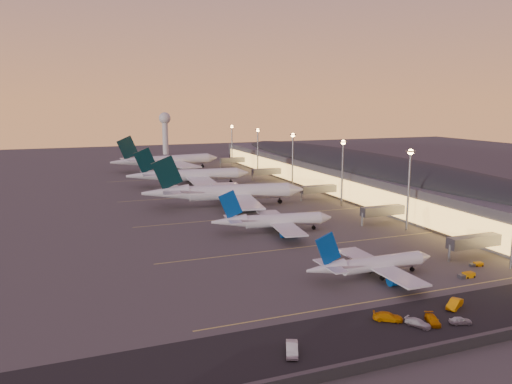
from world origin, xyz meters
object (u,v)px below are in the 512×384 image
at_px(airliner_wide_mid, 190,175).
at_px(service_van_a, 292,349).
at_px(airliner_narrow_north, 273,221).
at_px(radar_tower, 165,126).
at_px(service_van_d, 433,320).
at_px(airliner_narrow_south, 372,264).
at_px(service_van_f, 455,304).
at_px(baggage_tug_b, 477,264).
at_px(service_van_c, 418,323).
at_px(airliner_wide_far, 167,161).
at_px(baggage_tug_a, 467,275).
at_px(service_van_b, 388,317).
at_px(service_van_e, 460,320).
at_px(airliner_wide_near, 225,193).

relative_size(airliner_wide_mid, service_van_a, 11.15).
xyz_separation_m(airliner_wide_mid, service_van_a, (-24.29, -168.62, -4.06)).
relative_size(airliner_narrow_north, airliner_wide_mid, 0.65).
relative_size(airliner_narrow_north, radar_tower, 1.20).
height_order(service_van_a, service_van_d, service_van_a).
xyz_separation_m(airliner_narrow_south, service_van_f, (5.26, -20.98, -2.21)).
height_order(baggage_tug_b, service_van_c, service_van_c).
height_order(airliner_narrow_north, airliner_wide_far, airliner_wide_far).
bearing_deg(baggage_tug_a, airliner_narrow_south, 159.23).
height_order(airliner_narrow_south, baggage_tug_a, airliner_narrow_south).
distance_m(service_van_b, service_van_e, 13.07).
bearing_deg(airliner_wide_near, service_van_a, -93.65).
relative_size(service_van_a, service_van_e, 1.34).
height_order(baggage_tug_a, service_van_d, service_van_d).
height_order(airliner_wide_near, radar_tower, radar_tower).
relative_size(airliner_wide_near, service_van_e, 15.91).
xyz_separation_m(radar_tower, baggage_tug_a, (11.31, -301.00, -21.33)).
xyz_separation_m(airliner_wide_far, service_van_f, (12.91, -223.41, -4.62)).
relative_size(service_van_e, service_van_f, 0.75).
distance_m(airliner_wide_far, service_van_a, 229.73).
bearing_deg(radar_tower, baggage_tug_a, -87.85).
bearing_deg(service_van_a, service_van_b, 36.15).
relative_size(airliner_wide_mid, service_van_b, 10.92).
distance_m(airliner_narrow_south, airliner_wide_near, 90.06).
distance_m(airliner_narrow_north, airliner_wide_far, 156.29).
xyz_separation_m(airliner_narrow_north, service_van_d, (1.57, -71.18, -2.89)).
xyz_separation_m(radar_tower, service_van_f, (-4.06, -313.77, -20.99)).
xyz_separation_m(service_van_c, service_van_e, (7.95, -1.99, -0.00)).
relative_size(baggage_tug_b, service_van_a, 0.63).
height_order(service_van_c, service_van_d, service_van_d).
distance_m(airliner_wide_far, service_van_c, 227.55).
bearing_deg(airliner_wide_far, baggage_tug_b, -88.33).
height_order(baggage_tug_a, baggage_tug_b, baggage_tug_a).
distance_m(airliner_narrow_south, service_van_f, 21.75).
relative_size(service_van_a, service_van_f, 1.00).
xyz_separation_m(airliner_narrow_north, service_van_c, (-1.77, -71.24, -2.91)).
xyz_separation_m(baggage_tug_a, service_van_a, (-53.24, -17.69, 0.35)).
relative_size(airliner_narrow_south, service_van_e, 8.31).
distance_m(service_van_d, service_van_f, 9.73).
bearing_deg(service_van_d, airliner_wide_near, 113.96).
xyz_separation_m(baggage_tug_a, service_van_b, (-31.22, -12.85, 0.26)).
bearing_deg(airliner_wide_near, service_van_e, -77.24).
distance_m(service_van_a, service_van_f, 38.19).
relative_size(airliner_narrow_north, airliner_wide_far, 0.58).
bearing_deg(airliner_wide_mid, baggage_tug_b, -71.55).
xyz_separation_m(airliner_narrow_north, airliner_wide_far, (-2.49, 156.25, 1.91)).
xyz_separation_m(airliner_wide_near, service_van_c, (-0.02, -114.84, -4.58)).
relative_size(airliner_wide_near, service_van_a, 11.86).
xyz_separation_m(airliner_wide_near, service_van_d, (3.31, -114.77, -4.56)).
bearing_deg(airliner_wide_far, baggage_tug_a, -90.83).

